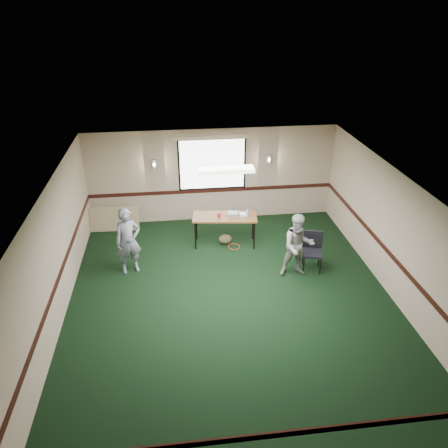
{
  "coord_description": "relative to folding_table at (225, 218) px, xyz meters",
  "views": [
    {
      "loc": [
        -1.11,
        -7.56,
        5.88
      ],
      "look_at": [
        0.0,
        1.3,
        1.2
      ],
      "focal_mm": 35.0,
      "sensor_mm": 36.0,
      "label": 1
    }
  ],
  "objects": [
    {
      "name": "person_right",
      "position": [
        1.5,
        -1.63,
        0.01
      ],
      "size": [
        0.77,
        0.6,
        1.56
      ],
      "primitive_type": "imported",
      "rotation": [
        0.0,
        0.0,
        -0.02
      ],
      "color": "#6C87A9",
      "rests_on": "ground"
    },
    {
      "name": "person_left",
      "position": [
        -2.39,
        -0.99,
        0.05
      ],
      "size": [
        0.69,
        0.56,
        1.63
      ],
      "primitive_type": "imported",
      "rotation": [
        0.0,
        0.0,
        0.31
      ],
      "color": "#3A4881",
      "rests_on": "ground"
    },
    {
      "name": "folded_table",
      "position": [
        -2.97,
        1.16,
        -0.42
      ],
      "size": [
        1.36,
        0.25,
        0.7
      ],
      "primitive_type": "cube",
      "rotation": [
        -0.21,
        0.0,
        -0.04
      ],
      "color": "#99895E",
      "rests_on": "ground"
    },
    {
      "name": "water_bottle",
      "position": [
        0.57,
        -0.1,
        0.16
      ],
      "size": [
        0.06,
        0.06,
        0.2
      ],
      "primitive_type": "cylinder",
      "color": "#84ADD8",
      "rests_on": "folding_table"
    },
    {
      "name": "folding_table",
      "position": [
        0.0,
        0.0,
        0.0
      ],
      "size": [
        1.72,
        0.86,
        0.83
      ],
      "rotation": [
        0.0,
        0.0,
        -0.12
      ],
      "color": "brown",
      "rests_on": "ground"
    },
    {
      "name": "room_shell",
      "position": [
        -0.16,
        -0.32,
        0.81
      ],
      "size": [
        8.0,
        8.02,
        8.0
      ],
      "color": "tan",
      "rests_on": "ground"
    },
    {
      "name": "game_console",
      "position": [
        0.49,
        -0.01,
        0.09
      ],
      "size": [
        0.23,
        0.18,
        0.06
      ],
      "primitive_type": "cube",
      "rotation": [
        0.0,
        0.0,
        0.03
      ],
      "color": "white",
      "rests_on": "folding_table"
    },
    {
      "name": "duffel_bag",
      "position": [
        0.01,
        0.02,
        -0.64
      ],
      "size": [
        0.4,
        0.33,
        0.25
      ],
      "primitive_type": "ellipsoid",
      "rotation": [
        0.0,
        0.0,
        -0.19
      ],
      "color": "#494229",
      "rests_on": "ground"
    },
    {
      "name": "projector",
      "position": [
        0.21,
        0.01,
        0.1
      ],
      "size": [
        0.29,
        0.25,
        0.09
      ],
      "primitive_type": "cube",
      "rotation": [
        0.0,
        0.0,
        -0.11
      ],
      "color": "gray",
      "rests_on": "folding_table"
    },
    {
      "name": "conference_chair",
      "position": [
        1.94,
        -1.38,
        -0.22
      ],
      "size": [
        0.56,
        0.57,
        0.94
      ],
      "rotation": [
        0.0,
        0.0,
        -0.24
      ],
      "color": "black",
      "rests_on": "ground"
    },
    {
      "name": "ground",
      "position": [
        -0.16,
        -2.44,
        -0.77
      ],
      "size": [
        8.0,
        8.0,
        0.0
      ],
      "primitive_type": "plane",
      "color": "black",
      "rests_on": "ground"
    },
    {
      "name": "red_cup",
      "position": [
        -0.15,
        -0.04,
        0.12
      ],
      "size": [
        0.08,
        0.08,
        0.12
      ],
      "primitive_type": "cylinder",
      "color": "#B80C1A",
      "rests_on": "folding_table"
    },
    {
      "name": "cable_coil",
      "position": [
        0.23,
        -0.19,
        -0.76
      ],
      "size": [
        0.32,
        0.32,
        0.02
      ],
      "primitive_type": "torus",
      "rotation": [
        0.0,
        0.0,
        0.01
      ],
      "color": "red",
      "rests_on": "ground"
    }
  ]
}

